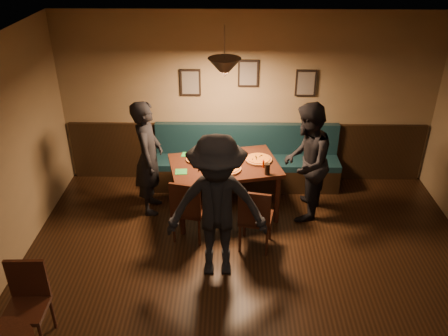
# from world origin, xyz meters

# --- Properties ---
(floor) EXTENTS (7.00, 7.00, 0.00)m
(floor) POSITION_xyz_m (0.00, 0.00, 0.00)
(floor) COLOR black
(floor) RESTS_ON ground
(ceiling) EXTENTS (7.00, 7.00, 0.00)m
(ceiling) POSITION_xyz_m (0.00, 0.00, 2.80)
(ceiling) COLOR silver
(ceiling) RESTS_ON ground
(wall_back) EXTENTS (6.00, 0.00, 6.00)m
(wall_back) POSITION_xyz_m (0.00, 3.50, 1.40)
(wall_back) COLOR #8C704F
(wall_back) RESTS_ON ground
(wainscot) EXTENTS (5.88, 0.06, 1.00)m
(wainscot) POSITION_xyz_m (0.00, 3.47, 0.50)
(wainscot) COLOR black
(wainscot) RESTS_ON ground
(booth_bench) EXTENTS (3.00, 0.60, 1.00)m
(booth_bench) POSITION_xyz_m (0.00, 3.20, 0.50)
(booth_bench) COLOR #0F232D
(booth_bench) RESTS_ON ground
(picture_left) EXTENTS (0.32, 0.04, 0.42)m
(picture_left) POSITION_xyz_m (-0.90, 3.47, 1.70)
(picture_left) COLOR black
(picture_left) RESTS_ON wall_back
(picture_center) EXTENTS (0.32, 0.04, 0.42)m
(picture_center) POSITION_xyz_m (0.00, 3.47, 1.85)
(picture_center) COLOR black
(picture_center) RESTS_ON wall_back
(picture_right) EXTENTS (0.32, 0.04, 0.42)m
(picture_right) POSITION_xyz_m (0.90, 3.47, 1.70)
(picture_right) COLOR black
(picture_right) RESTS_ON wall_back
(pendant_lamp) EXTENTS (0.44, 0.44, 0.25)m
(pendant_lamp) POSITION_xyz_m (-0.35, 2.40, 2.25)
(pendant_lamp) COLOR black
(pendant_lamp) RESTS_ON ceiling
(dining_table) EXTENTS (1.73, 1.31, 0.83)m
(dining_table) POSITION_xyz_m (-0.35, 2.40, 0.41)
(dining_table) COLOR black
(dining_table) RESTS_ON floor
(chair_near_left) EXTENTS (0.50, 0.50, 0.95)m
(chair_near_left) POSITION_xyz_m (-0.81, 1.77, 0.48)
(chair_near_left) COLOR black
(chair_near_left) RESTS_ON floor
(chair_near_right) EXTENTS (0.50, 0.50, 0.95)m
(chair_near_right) POSITION_xyz_m (0.08, 1.58, 0.48)
(chair_near_right) COLOR black
(chair_near_right) RESTS_ON floor
(diner_left) EXTENTS (0.44, 0.65, 1.75)m
(diner_left) POSITION_xyz_m (-1.46, 2.48, 0.88)
(diner_left) COLOR black
(diner_left) RESTS_ON floor
(diner_right) EXTENTS (0.90, 1.02, 1.77)m
(diner_right) POSITION_xyz_m (0.82, 2.35, 0.89)
(diner_right) COLOR black
(diner_right) RESTS_ON floor
(diner_front) EXTENTS (1.24, 0.74, 1.88)m
(diner_front) POSITION_xyz_m (-0.41, 1.07, 0.94)
(diner_front) COLOR black
(diner_front) RESTS_ON floor
(pizza_a) EXTENTS (0.41, 0.41, 0.04)m
(pizza_a) POSITION_xyz_m (-0.76, 2.51, 0.84)
(pizza_a) COLOR orange
(pizza_a) RESTS_ON dining_table
(pizza_b) EXTENTS (0.44, 0.44, 0.04)m
(pizza_b) POSITION_xyz_m (-0.30, 2.22, 0.85)
(pizza_b) COLOR orange
(pizza_b) RESTS_ON dining_table
(pizza_c) EXTENTS (0.50, 0.50, 0.04)m
(pizza_c) POSITION_xyz_m (0.15, 2.51, 0.85)
(pizza_c) COLOR orange
(pizza_c) RESTS_ON dining_table
(soda_glass) EXTENTS (0.09, 0.09, 0.16)m
(soda_glass) POSITION_xyz_m (0.25, 2.11, 0.91)
(soda_glass) COLOR black
(soda_glass) RESTS_ON dining_table
(tabasco_bottle) EXTENTS (0.04, 0.04, 0.13)m
(tabasco_bottle) POSITION_xyz_m (0.21, 2.31, 0.89)
(tabasco_bottle) COLOR #9F2305
(tabasco_bottle) RESTS_ON dining_table
(napkin_a) EXTENTS (0.16, 0.16, 0.01)m
(napkin_a) POSITION_xyz_m (-0.92, 2.69, 0.83)
(napkin_a) COLOR #1F772D
(napkin_a) RESTS_ON dining_table
(napkin_b) EXTENTS (0.18, 0.18, 0.01)m
(napkin_b) POSITION_xyz_m (-0.95, 2.15, 0.83)
(napkin_b) COLOR #1D6F29
(napkin_b) RESTS_ON dining_table
(cutlery_set) EXTENTS (0.20, 0.02, 0.00)m
(cutlery_set) POSITION_xyz_m (-0.41, 1.98, 0.83)
(cutlery_set) COLOR #BCBBC0
(cutlery_set) RESTS_ON dining_table
(cafe_chair_far) EXTENTS (0.43, 0.43, 0.93)m
(cafe_chair_far) POSITION_xyz_m (-2.34, -0.10, 0.47)
(cafe_chair_far) COLOR black
(cafe_chair_far) RESTS_ON floor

